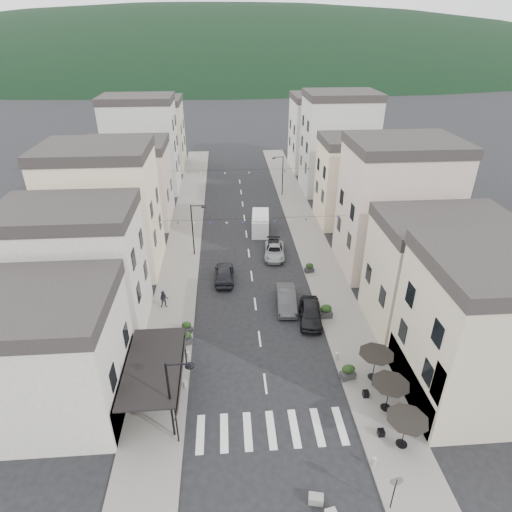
# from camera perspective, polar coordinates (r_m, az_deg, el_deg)

# --- Properties ---
(ground) EXTENTS (700.00, 700.00, 0.00)m
(ground) POSITION_cam_1_polar(r_m,az_deg,el_deg) (28.27, 2.50, -25.27)
(ground) COLOR black
(ground) RESTS_ON ground
(sidewalk_left) EXTENTS (4.00, 76.00, 0.12)m
(sidewalk_left) POSITION_cam_1_polar(r_m,az_deg,el_deg) (53.85, -9.36, 3.17)
(sidewalk_left) COLOR slate
(sidewalk_left) RESTS_ON ground
(sidewalk_right) EXTENTS (4.00, 76.00, 0.12)m
(sidewalk_right) POSITION_cam_1_polar(r_m,az_deg,el_deg) (54.50, 6.56, 3.69)
(sidewalk_right) COLOR slate
(sidewalk_right) RESTS_ON ground
(hill_backdrop) EXTENTS (640.00, 360.00, 70.00)m
(hill_backdrop) POSITION_cam_1_polar(r_m,az_deg,el_deg) (317.36, -4.21, 24.37)
(hill_backdrop) COLOR black
(hill_backdrop) RESTS_ON ground
(boutique_building) EXTENTS (12.00, 8.00, 8.00)m
(boutique_building) POSITION_cam_1_polar(r_m,az_deg,el_deg) (31.47, -28.59, -12.33)
(boutique_building) COLOR #B1ADA2
(boutique_building) RESTS_ON ground
(bistro_building) EXTENTS (10.00, 8.00, 10.00)m
(bistro_building) POSITION_cam_1_polar(r_m,az_deg,el_deg) (31.98, 28.97, -9.45)
(bistro_building) COLOR #B9AC93
(bistro_building) RESTS_ON ground
(boutique_awning) EXTENTS (3.77, 7.50, 3.28)m
(boutique_awning) POSITION_cam_1_polar(r_m,az_deg,el_deg) (29.59, -13.05, -14.09)
(boutique_awning) COLOR black
(boutique_awning) RESTS_ON ground
(buildings_row_left) EXTENTS (10.20, 54.16, 14.00)m
(buildings_row_left) POSITION_cam_1_polar(r_m,az_deg,el_deg) (58.08, -16.44, 10.71)
(buildings_row_left) COLOR #B1ADA2
(buildings_row_left) RESTS_ON ground
(buildings_row_right) EXTENTS (10.20, 54.16, 14.50)m
(buildings_row_right) POSITION_cam_1_polar(r_m,az_deg,el_deg) (58.13, 13.04, 11.36)
(buildings_row_right) COLOR #B9AC93
(buildings_row_right) RESTS_ON ground
(cafe_terrace) EXTENTS (2.50, 8.10, 2.53)m
(cafe_terrace) POSITION_cam_1_polar(r_m,az_deg,el_deg) (29.89, 17.42, -16.30)
(cafe_terrace) COLOR black
(cafe_terrace) RESTS_ON ground
(streetlamp_left_near) EXTENTS (1.70, 0.56, 6.00)m
(streetlamp_left_near) POSITION_cam_1_polar(r_m,az_deg,el_deg) (26.85, -10.89, -17.50)
(streetlamp_left_near) COLOR black
(streetlamp_left_near) RESTS_ON ground
(streetlamp_left_far) EXTENTS (1.70, 0.56, 6.00)m
(streetlamp_left_far) POSITION_cam_1_polar(r_m,az_deg,el_deg) (46.76, -8.16, 4.13)
(streetlamp_left_far) COLOR black
(streetlamp_left_far) RESTS_ON ground
(streetlamp_right_far) EXTENTS (1.70, 0.56, 6.00)m
(streetlamp_right_far) POSITION_cam_1_polar(r_m,az_deg,el_deg) (64.00, 3.33, 11.14)
(streetlamp_right_far) COLOR black
(streetlamp_right_far) RESTS_ON ground
(traffic_sign) EXTENTS (0.70, 0.07, 2.70)m
(traffic_sign) POSITION_cam_1_polar(r_m,az_deg,el_deg) (25.93, 18.08, -27.16)
(traffic_sign) COLOR black
(traffic_sign) RESTS_ON ground
(bollards) EXTENTS (11.66, 10.26, 0.60)m
(bollards) POSITION_cam_1_polar(r_m,az_deg,el_deg) (31.50, 1.34, -16.75)
(bollards) COLOR gray
(bollards) RESTS_ON ground
(bunting_near) EXTENTS (19.00, 0.28, 0.62)m
(bunting_near) POSITION_cam_1_polar(r_m,az_deg,el_deg) (42.25, -0.71, 4.60)
(bunting_near) COLOR black
(bunting_near) RESTS_ON ground
(bunting_far) EXTENTS (19.00, 0.28, 0.62)m
(bunting_far) POSITION_cam_1_polar(r_m,az_deg,el_deg) (57.22, -1.75, 11.10)
(bunting_far) COLOR black
(bunting_far) RESTS_ON ground
(parked_car_a) EXTENTS (2.49, 4.87, 1.59)m
(parked_car_a) POSITION_cam_1_polar(r_m,az_deg,el_deg) (37.60, 7.29, -7.55)
(parked_car_a) COLOR black
(parked_car_a) RESTS_ON ground
(parked_car_b) EXTENTS (2.00, 4.89, 1.58)m
(parked_car_b) POSITION_cam_1_polar(r_m,az_deg,el_deg) (39.14, 4.07, -5.76)
(parked_car_b) COLOR #37373A
(parked_car_b) RESTS_ON ground
(parked_car_c) EXTENTS (2.69, 4.95, 1.32)m
(parked_car_c) POSITION_cam_1_polar(r_m,az_deg,el_deg) (47.36, 2.48, 0.64)
(parked_car_c) COLOR #919599
(parked_car_c) RESTS_ON ground
(parked_car_d) EXTENTS (2.12, 4.60, 1.30)m
(parked_car_d) POSITION_cam_1_polar(r_m,az_deg,el_deg) (47.67, 2.43, 0.83)
(parked_car_d) COLOR black
(parked_car_d) RESTS_ON ground
(parked_car_e) EXTENTS (1.96, 4.72, 1.60)m
(parked_car_e) POSITION_cam_1_polar(r_m,az_deg,el_deg) (42.97, -4.26, -2.34)
(parked_car_e) COLOR black
(parked_car_e) RESTS_ON ground
(delivery_van) EXTENTS (2.48, 5.27, 2.44)m
(delivery_van) POSITION_cam_1_polar(r_m,az_deg,el_deg) (53.04, 0.59, 4.51)
(delivery_van) COLOR silver
(delivery_van) RESTS_ON ground
(pedestrian_a) EXTENTS (0.68, 0.46, 1.81)m
(pedestrian_a) POSITION_cam_1_polar(r_m,az_deg,el_deg) (33.58, -10.65, -12.50)
(pedestrian_a) COLOR black
(pedestrian_a) RESTS_ON sidewalk_left
(pedestrian_b) EXTENTS (0.84, 0.67, 1.67)m
(pedestrian_b) POSITION_cam_1_polar(r_m,az_deg,el_deg) (39.60, -12.16, -5.67)
(pedestrian_b) COLOR black
(pedestrian_b) RESTS_ON sidewalk_left
(concrete_block_a) EXTENTS (0.89, 0.66, 0.50)m
(concrete_block_a) POSITION_cam_1_polar(r_m,az_deg,el_deg) (26.73, 7.99, -29.43)
(concrete_block_a) COLOR gray
(concrete_block_a) RESTS_ON ground
(planter_la) EXTENTS (1.20, 0.92, 1.20)m
(planter_la) POSITION_cam_1_polar(r_m,az_deg,el_deg) (35.28, -9.40, -10.72)
(planter_la) COLOR #2B2B2D
(planter_la) RESTS_ON sidewalk_left
(planter_lb) EXTENTS (1.02, 0.79, 1.01)m
(planter_lb) POSITION_cam_1_polar(r_m,az_deg,el_deg) (36.51, -9.23, -9.33)
(planter_lb) COLOR #313234
(planter_lb) RESTS_ON sidewalk_left
(planter_ra) EXTENTS (1.20, 0.83, 1.22)m
(planter_ra) POSITION_cam_1_polar(r_m,az_deg,el_deg) (32.64, 12.18, -14.87)
(planter_ra) COLOR #313134
(planter_ra) RESTS_ON sidewalk_right
(planter_rb) EXTENTS (1.16, 0.65, 1.29)m
(planter_rb) POSITION_cam_1_polar(r_m,az_deg,el_deg) (38.10, 9.30, -7.27)
(planter_rb) COLOR #2C2C2E
(planter_rb) RESTS_ON sidewalk_right
(planter_rc) EXTENTS (1.02, 0.71, 1.04)m
(planter_rc) POSITION_cam_1_polar(r_m,az_deg,el_deg) (44.54, 7.13, -1.56)
(planter_rc) COLOR #2A2B2D
(planter_rc) RESTS_ON sidewalk_right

